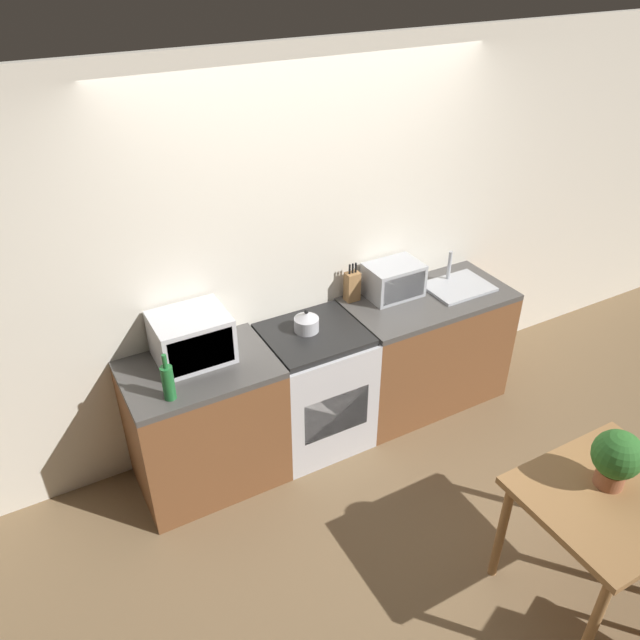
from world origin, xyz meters
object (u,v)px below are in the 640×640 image
Objects in this scene: stove_range at (314,387)px; bottle at (168,382)px; toaster_oven at (394,280)px; kettle at (306,322)px; dining_table at (609,507)px; microwave at (192,337)px.

stove_range is 1.18m from bottle.
toaster_oven is (0.72, 0.15, 0.57)m from stove_range.
dining_table is (0.75, -1.83, -0.32)m from kettle.
toaster_oven is at bearing 1.78° from microwave.
microwave reaches higher than kettle.
microwave reaches higher than stove_range.
toaster_oven is 0.44× the size of dining_table.
bottle reaches higher than dining_table.
stove_range is 2.34× the size of toaster_oven.
stove_range is 1.04× the size of dining_table.
microwave is 2.44m from dining_table.
kettle is at bearing 112.41° from dining_table.
microwave is at bearing 128.27° from dining_table.
dining_table is at bearing -51.73° from microwave.
microwave reaches higher than bottle.
toaster_oven is at bearing 11.33° from bottle.
stove_range is at bearing -168.06° from toaster_oven.
dining_table is (0.72, -1.79, 0.20)m from stove_range.
toaster_oven is at bearing 8.37° from kettle.
bottle is (-0.98, -0.24, 0.05)m from kettle.
bottle reaches higher than stove_range.
stove_range is at bearing 112.01° from dining_table.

